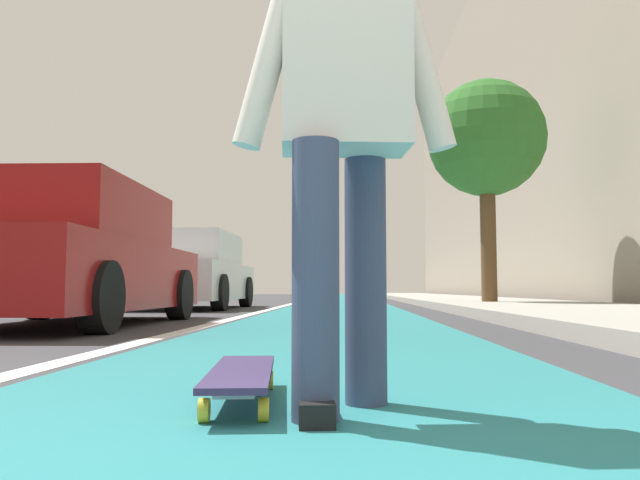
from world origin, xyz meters
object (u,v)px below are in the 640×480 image
Objects in this scene: traffic_light at (302,223)px; street_tree_mid at (486,140)px; skateboard at (242,375)px; skater_person at (344,114)px; parked_car_near at (64,259)px; parked_car_mid at (191,272)px.

traffic_light is 0.98× the size of street_tree_mid.
skater_person is (-0.15, -0.35, 0.84)m from skateboard.
skateboard is at bearing -149.19° from parked_car_near.
street_tree_mid is (6.22, -5.84, 2.71)m from parked_car_near.
traffic_light is (19.45, -1.13, 2.42)m from parked_car_near.
parked_car_near is (4.47, 2.67, 0.61)m from skateboard.
traffic_light reaches higher than skater_person.
skateboard is 0.92m from skater_person.
traffic_light is (13.53, -1.24, 2.41)m from parked_car_mid.
parked_car_mid reaches higher than skateboard.
parked_car_near is 0.93× the size of street_tree_mid.
skater_person reaches higher than parked_car_near.
traffic_light is at bearing 3.67° from skateboard.
parked_car_mid reaches higher than parked_car_near.
skater_person is at bearing -175.53° from traffic_light.
skateboard is 0.20× the size of parked_car_near.
parked_car_near is at bearing 136.81° from street_tree_mid.
street_tree_mid is (10.69, -3.17, 3.32)m from skateboard.
parked_car_mid is 0.95× the size of street_tree_mid.
street_tree_mid is at bearing -43.19° from parked_car_near.
parked_car_near is 0.97× the size of parked_car_mid.
street_tree_mid is (-13.23, -4.71, 0.28)m from traffic_light.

